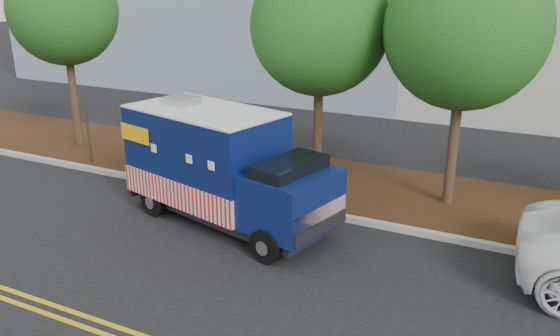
% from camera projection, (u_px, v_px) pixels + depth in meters
% --- Properties ---
extents(ground, '(120.00, 120.00, 0.00)m').
position_uv_depth(ground, '(195.00, 216.00, 13.76)').
color(ground, black).
rests_on(ground, ground).
extents(curb, '(120.00, 0.18, 0.15)m').
position_uv_depth(curb, '(224.00, 195.00, 14.92)').
color(curb, '#9E9E99').
rests_on(curb, ground).
extents(mulch_strip, '(120.00, 4.00, 0.15)m').
position_uv_depth(mulch_strip, '(260.00, 171.00, 16.71)').
color(mulch_strip, '#331C0E').
rests_on(mulch_strip, ground).
extents(centerline_near, '(120.00, 0.10, 0.01)m').
position_uv_depth(centerline_near, '(57.00, 306.00, 9.98)').
color(centerline_near, gold).
rests_on(centerline_near, ground).
extents(centerline_far, '(120.00, 0.10, 0.01)m').
position_uv_depth(centerline_far, '(46.00, 313.00, 9.77)').
color(centerline_far, gold).
rests_on(centerline_far, ground).
extents(tree_a, '(3.49, 3.49, 6.41)m').
position_uv_depth(tree_a, '(63.00, 12.00, 17.67)').
color(tree_a, '#38281C').
rests_on(tree_a, ground).
extents(tree_b, '(3.71, 3.71, 6.34)m').
position_uv_depth(tree_b, '(320.00, 26.00, 14.36)').
color(tree_b, '#38281C').
rests_on(tree_b, ground).
extents(tree_c, '(3.84, 3.84, 6.47)m').
position_uv_depth(tree_c, '(466.00, 30.00, 12.79)').
color(tree_c, '#38281C').
rests_on(tree_c, ground).
extents(sign_post, '(0.06, 0.06, 2.40)m').
position_uv_depth(sign_post, '(88.00, 130.00, 17.02)').
color(sign_post, '#473828').
rests_on(sign_post, ground).
extents(food_truck, '(5.85, 3.28, 2.92)m').
position_uv_depth(food_truck, '(220.00, 169.00, 13.16)').
color(food_truck, black).
rests_on(food_truck, ground).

